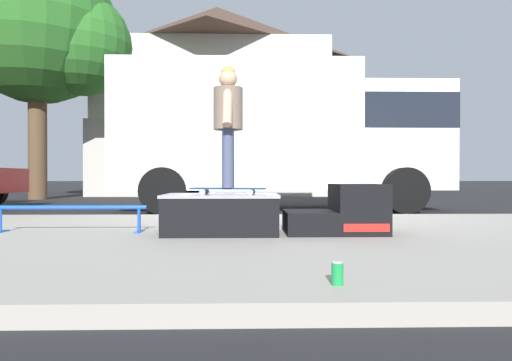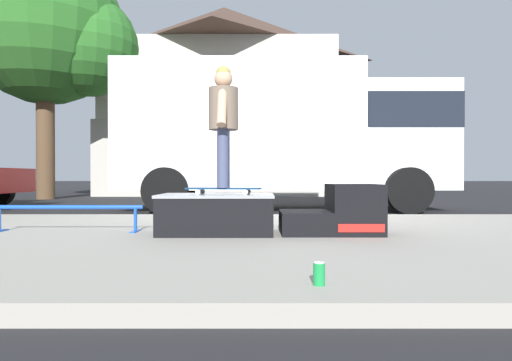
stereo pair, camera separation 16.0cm
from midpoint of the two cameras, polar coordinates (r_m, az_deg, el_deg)
ground_plane at (r=7.65m, az=2.10°, el=-4.90°), size 140.00×140.00×0.00m
sidewalk_slab at (r=4.67m, az=4.34°, el=-7.59°), size 50.00×5.00×0.12m
skate_box at (r=4.74m, az=-5.40°, el=-4.07°), size 1.19×0.77×0.41m
kicker_ramp at (r=4.82m, az=10.05°, el=-4.06°), size 1.03×0.69×0.52m
grind_rail at (r=5.24m, az=-23.41°, el=-3.66°), size 1.64×0.28×0.29m
skateboard at (r=4.70m, az=-4.54°, el=-1.07°), size 0.80×0.31×0.07m
skater_kid at (r=4.74m, az=-4.54°, el=8.17°), size 0.31×0.66×1.27m
soda_can at (r=2.54m, az=8.51°, el=-11.61°), size 0.07×0.07×0.13m
box_truck at (r=9.87m, az=2.75°, el=6.20°), size 6.91×2.63×3.05m
street_tree_main at (r=16.42m, az=-25.38°, el=16.88°), size 5.43×4.93×7.99m
house_behind at (r=20.59m, az=-5.22°, el=10.32°), size 9.54×8.23×8.40m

